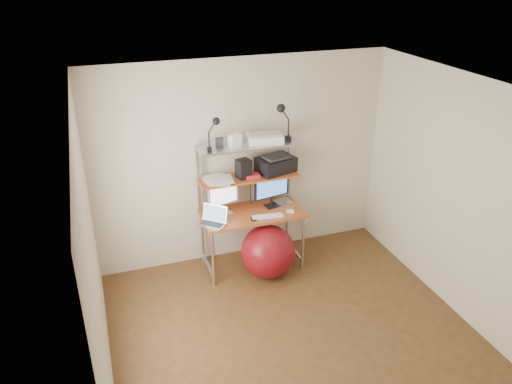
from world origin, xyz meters
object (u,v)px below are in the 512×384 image
at_px(monitor_black, 272,188).
at_px(exercise_ball, 268,252).
at_px(laptop, 214,220).
at_px(printer, 276,164).
at_px(monitor_silver, 223,195).

bearing_deg(monitor_black, exercise_ball, -126.26).
relative_size(laptop, exercise_ball, 0.59).
height_order(printer, exercise_ball, printer).
relative_size(monitor_silver, printer, 0.88).
bearing_deg(exercise_ball, monitor_black, 64.14).
bearing_deg(monitor_silver, laptop, -147.08).
distance_m(monitor_silver, exercise_ball, 0.85).
xyz_separation_m(monitor_silver, printer, (0.68, 0.07, 0.28)).
height_order(monitor_silver, laptop, monitor_silver).
bearing_deg(exercise_ball, monitor_silver, 140.91).
bearing_deg(printer, monitor_silver, 171.38).
bearing_deg(monitor_black, monitor_silver, 169.37).
distance_m(monitor_silver, laptop, 0.33).
bearing_deg(printer, laptop, -176.91).
height_order(monitor_black, laptop, monitor_black).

